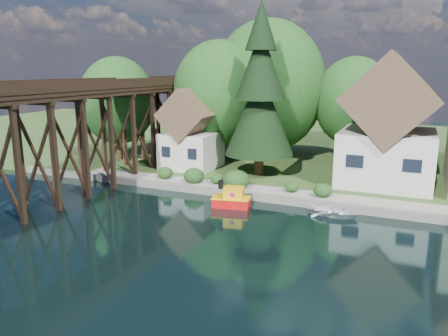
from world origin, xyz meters
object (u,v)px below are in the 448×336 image
(trestle_bridge, at_px, (85,128))
(boat_white_a, at_px, (333,210))
(house_left, at_px, (388,129))
(shed, at_px, (191,134))
(conifer, at_px, (260,93))
(tugboat, at_px, (232,199))

(trestle_bridge, distance_m, boat_white_a, 20.93)
(trestle_bridge, bearing_deg, house_left, 25.21)
(trestle_bridge, xyz_separation_m, shed, (5.00, 9.33, -1.52))
(shed, height_order, conifer, conifer)
(trestle_bridge, relative_size, shed, 5.63)
(house_left, relative_size, tugboat, 3.62)
(shed, bearing_deg, boat_white_a, -26.63)
(conifer, relative_size, tugboat, 5.08)
(conifer, xyz_separation_m, boat_white_a, (8.20, -7.59, -7.58))
(trestle_bridge, xyz_separation_m, conifer, (12.07, 9.27, 2.60))
(house_left, bearing_deg, boat_white_a, -106.64)
(tugboat, height_order, boat_white_a, tugboat)
(trestle_bridge, height_order, boat_white_a, trestle_bridge)
(house_left, distance_m, boat_white_a, 10.68)
(tugboat, bearing_deg, shed, 132.50)
(trestle_bridge, relative_size, house_left, 4.01)
(shed, height_order, tugboat, shed)
(house_left, bearing_deg, conifer, -171.87)
(tugboat, bearing_deg, house_left, 45.37)
(shed, distance_m, boat_white_a, 17.42)
(shed, distance_m, conifer, 8.18)
(shed, bearing_deg, tugboat, -47.50)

